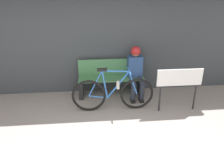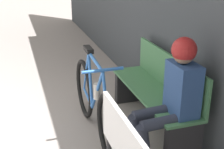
{
  "view_description": "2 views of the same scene",
  "coord_description": "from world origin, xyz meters",
  "views": [
    {
      "loc": [
        -0.07,
        -2.37,
        2.53
      ],
      "look_at": [
        0.33,
        1.95,
        0.74
      ],
      "focal_mm": 35.0,
      "sensor_mm": 36.0,
      "label": 1
    },
    {
      "loc": [
        3.26,
        0.98,
        1.92
      ],
      "look_at": [
        0.38,
        1.91,
        0.73
      ],
      "focal_mm": 50.0,
      "sensor_mm": 36.0,
      "label": 2
    }
  ],
  "objects": [
    {
      "name": "bicycle",
      "position": [
        0.34,
        1.73,
        0.39
      ],
      "size": [
        1.74,
        0.4,
        0.97
      ],
      "color": "black",
      "rests_on": "ground_plane"
    },
    {
      "name": "park_bench_near",
      "position": [
        0.36,
        2.44,
        0.41
      ],
      "size": [
        1.56,
        0.42,
        0.88
      ],
      "color": "#477F51",
      "rests_on": "ground_plane"
    },
    {
      "name": "person_seated",
      "position": [
        0.93,
        2.33,
        0.71
      ],
      "size": [
        0.34,
        0.61,
        1.23
      ],
      "color": "#2D3342",
      "rests_on": "ground_plane"
    }
  ]
}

